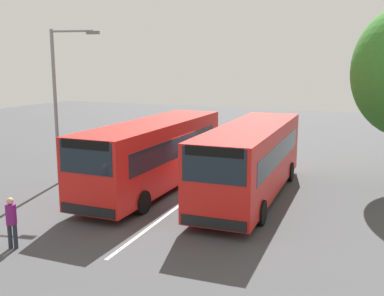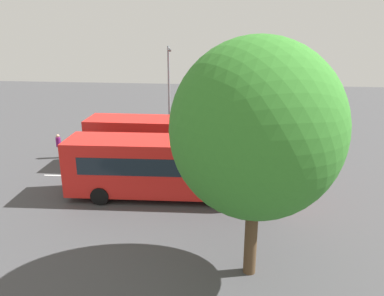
{
  "view_description": "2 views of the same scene",
  "coord_description": "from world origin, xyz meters",
  "views": [
    {
      "loc": [
        18.0,
        7.45,
        5.6
      ],
      "look_at": [
        -1.4,
        -0.98,
        1.62
      ],
      "focal_mm": 42.36,
      "sensor_mm": 36.0,
      "label": 1
    },
    {
      "loc": [
        -3.21,
        19.96,
        8.43
      ],
      "look_at": [
        -0.96,
        -0.36,
        1.79
      ],
      "focal_mm": 35.41,
      "sensor_mm": 36.0,
      "label": 2
    }
  ],
  "objects": [
    {
      "name": "bus_center_left",
      "position": [
        0.0,
        2.33,
        1.68
      ],
      "size": [
        10.26,
        2.91,
        3.05
      ],
      "rotation": [
        0.0,
        0.0,
        0.05
      ],
      "color": "red",
      "rests_on": "ground"
    },
    {
      "name": "bus_far_left",
      "position": [
        0.59,
        -1.96,
        1.68
      ],
      "size": [
        10.19,
        2.67,
        3.05
      ],
      "rotation": [
        0.0,
        0.0,
        0.01
      ],
      "color": "red",
      "rests_on": "ground"
    },
    {
      "name": "ground_plane",
      "position": [
        0.0,
        0.0,
        0.0
      ],
      "size": [
        73.74,
        73.74,
        0.0
      ],
      "primitive_type": "plane",
      "color": "#424244"
    },
    {
      "name": "pedestrian",
      "position": [
        8.19,
        -2.79,
        0.95
      ],
      "size": [
        0.43,
        0.43,
        1.62
      ],
      "rotation": [
        0.0,
        0.0,
        3.64
      ],
      "color": "#232833",
      "rests_on": "ground"
    },
    {
      "name": "lane_stripe_outer_left",
      "position": [
        0.0,
        0.0,
        0.0
      ],
      "size": [
        15.54,
        0.69,
        0.01
      ],
      "primitive_type": "cube",
      "rotation": [
        0.0,
        0.0,
        0.04
      ],
      "color": "silver",
      "rests_on": "ground"
    },
    {
      "name": "street_lamp",
      "position": [
        1.34,
        -6.41,
        4.1
      ],
      "size": [
        0.64,
        2.32,
        7.09
      ],
      "rotation": [
        0.0,
        0.0,
        1.78
      ],
      "color": "gray",
      "rests_on": "ground"
    }
  ]
}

